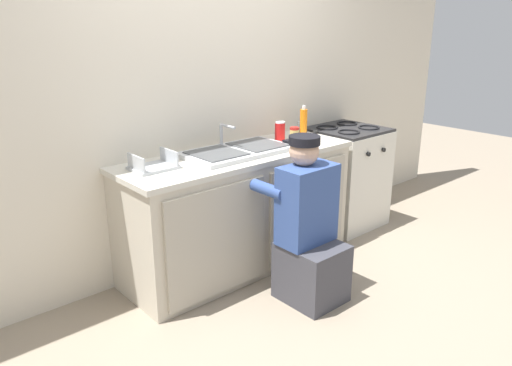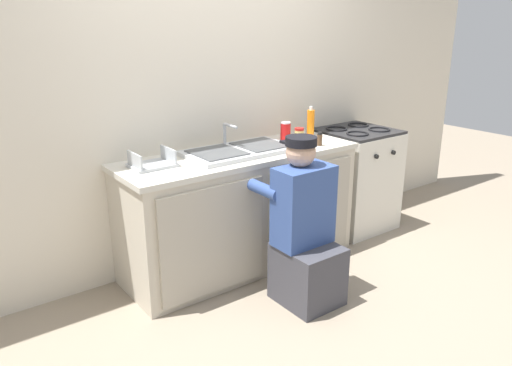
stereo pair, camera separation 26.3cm
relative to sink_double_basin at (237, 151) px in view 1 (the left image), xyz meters
The scene contains 13 objects.
ground_plane 0.95m from the sink_double_basin, 90.00° to the right, with size 12.00×12.00×0.00m, color gray.
back_wall 0.49m from the sink_double_basin, 90.00° to the left, with size 6.00×0.10×2.50m, color beige.
counter_cabinet 0.48m from the sink_double_basin, 90.00° to the right, with size 1.78×0.62×0.84m.
countertop 0.04m from the sink_double_basin, 90.00° to the right, with size 1.82×0.62×0.04m, color beige.
sink_double_basin is the anchor object (origin of this frame).
stove_range 1.32m from the sink_double_basin, ahead, with size 0.61×0.62×0.90m.
plumber_person 0.80m from the sink_double_basin, 86.28° to the right, with size 0.42×0.61×1.10m.
soda_cup_red 0.51m from the sink_double_basin, ahead, with size 0.08×0.08×0.15m.
soap_bottle_orange 0.77m from the sink_double_basin, ahead, with size 0.06×0.06×0.25m.
condiment_jar 0.52m from the sink_double_basin, ahead, with size 0.07×0.07×0.13m.
water_glass 0.82m from the sink_double_basin, ahead, with size 0.06×0.06×0.10m.
dish_rack_tray 0.66m from the sink_double_basin, behind, with size 0.28×0.22×0.11m.
spice_bottle_pepper 0.64m from the sink_double_basin, 16.88° to the right, with size 0.04×0.04×0.10m.
Camera 1 is at (-2.19, -2.39, 1.80)m, focal length 35.00 mm.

